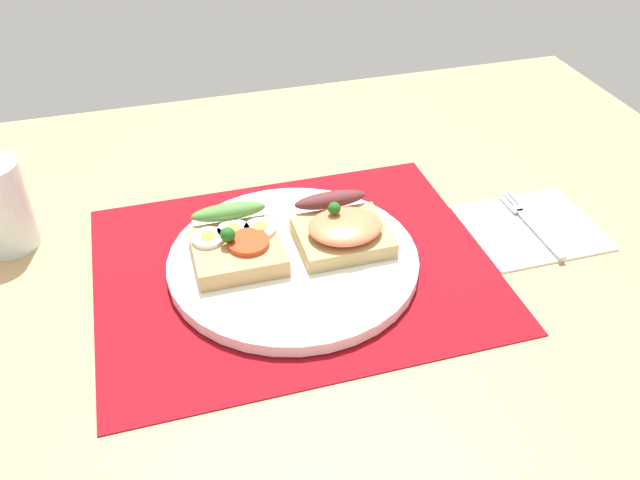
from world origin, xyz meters
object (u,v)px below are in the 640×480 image
napkin (531,227)px  sandwich_egg_tomato (237,244)px  drinking_glass (0,206)px  fork (530,222)px  sandwich_salmon (342,228)px  plate (293,261)px

napkin → sandwich_egg_tomato: bearing=175.6°
napkin → drinking_glass: bearing=166.6°
fork → drinking_glass: size_ratio=1.28×
sandwich_salmon → fork: sandwich_salmon is taller
drinking_glass → plate: bearing=-23.7°
plate → napkin: bearing=-1.6°
sandwich_salmon → sandwich_egg_tomato: bearing=176.2°
plate → sandwich_salmon: 6.37cm
plate → sandwich_egg_tomato: bearing=162.1°
fork → napkin: bearing=-80.4°
drinking_glass → sandwich_salmon: bearing=-18.7°
sandwich_egg_tomato → drinking_glass: drinking_glass is taller
plate → fork: bearing=-0.9°
sandwich_salmon → napkin: size_ratio=0.68×
plate → sandwich_salmon: (5.77, 1.08, 2.47)cm
sandwich_egg_tomato → drinking_glass: bearing=155.0°
fork → drinking_glass: bearing=166.9°
plate → fork: size_ratio=2.03×
drinking_glass → fork: bearing=-13.1°
plate → fork: 28.54cm
sandwich_salmon → drinking_glass: bearing=161.3°
napkin → fork: (-0.06, 0.35, 0.46)cm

